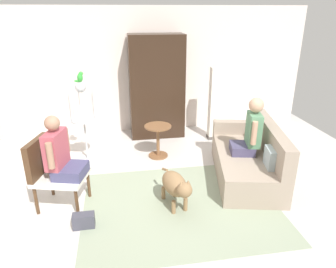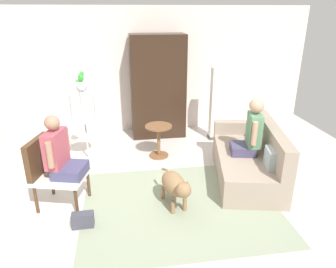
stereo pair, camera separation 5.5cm
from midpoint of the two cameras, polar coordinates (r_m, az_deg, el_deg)
name	(u,v)px [view 2 (the right image)]	position (r m, az deg, el deg)	size (l,w,h in m)	color
ground_plane	(171,195)	(4.63, 0.93, -11.08)	(7.51, 7.51, 0.00)	beige
back_wall	(150,71)	(6.79, -3.04, 11.49)	(6.86, 0.12, 2.60)	silver
area_rug	(180,205)	(4.41, 2.52, -12.87)	(2.63, 2.14, 0.01)	gray
couch	(250,159)	(5.14, 15.07, -4.50)	(1.26, 1.98, 0.87)	gray
armchair	(50,168)	(4.44, -20.40, -5.88)	(0.77, 0.71, 0.96)	#4C331E
person_on_couch	(251,131)	(4.91, 15.30, 0.52)	(0.48, 0.52, 0.89)	#443F5F
person_on_armchair	(60,153)	(4.27, -18.78, -3.30)	(0.53, 0.55, 0.83)	#45456D
round_end_table	(159,139)	(5.62, -1.44, -0.84)	(0.48, 0.48, 0.60)	brown
dog	(175,185)	(4.21, 1.68, -9.33)	(0.40, 0.85, 0.55)	olive
bird_cage_stand	(85,120)	(5.52, -14.75, 2.58)	(0.44, 0.44, 1.42)	silver
parrot	(81,77)	(5.34, -15.38, 10.06)	(0.17, 0.10, 0.17)	green
column_lamp	(215,105)	(6.38, 8.85, 5.33)	(0.20, 0.20, 1.48)	#4C4742
armoire_cabinet	(158,87)	(6.45, -1.63, 8.64)	(1.10, 0.56, 2.09)	black
handbag	(83,220)	(4.12, -14.96, -14.98)	(0.27, 0.13, 0.19)	#3F3F4C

